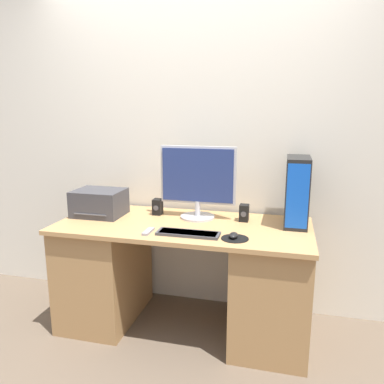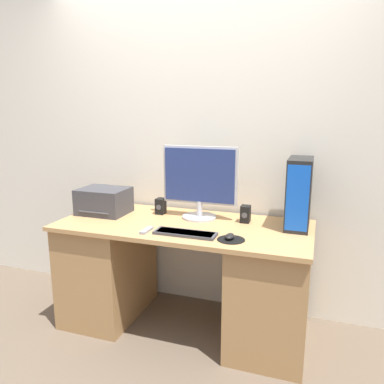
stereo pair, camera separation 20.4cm
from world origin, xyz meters
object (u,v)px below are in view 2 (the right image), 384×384
at_px(computer_tower, 299,193).
at_px(keyboard, 185,233).
at_px(remote_control, 146,230).
at_px(speaker_right, 245,214).
at_px(monitor, 200,180).
at_px(speaker_left, 161,206).
at_px(mouse, 230,236).
at_px(printer, 104,201).

bearing_deg(computer_tower, keyboard, -149.40).
bearing_deg(remote_control, speaker_right, 36.09).
distance_m(monitor, speaker_left, 0.38).
height_order(mouse, remote_control, mouse).
height_order(keyboard, speaker_left, speaker_left).
xyz_separation_m(monitor, mouse, (0.32, -0.39, -0.26)).
xyz_separation_m(computer_tower, printer, (-1.41, -0.11, -0.14)).
height_order(speaker_left, remote_control, speaker_left).
bearing_deg(remote_control, computer_tower, 24.06).
relative_size(mouse, printer, 0.26).
distance_m(keyboard, speaker_right, 0.50).
xyz_separation_m(speaker_left, remote_control, (0.08, -0.42, -0.05)).
bearing_deg(monitor, speaker_left, 178.00).
height_order(monitor, remote_control, monitor).
distance_m(printer, remote_control, 0.59).
height_order(mouse, printer, printer).
bearing_deg(mouse, computer_tower, 46.21).
bearing_deg(speaker_left, printer, -162.99).
bearing_deg(computer_tower, speaker_left, 179.22).
height_order(printer, remote_control, printer).
relative_size(speaker_left, speaker_right, 1.00).
distance_m(printer, speaker_right, 1.07).
distance_m(mouse, printer, 1.08).
bearing_deg(speaker_left, monitor, -2.00).
height_order(keyboard, mouse, mouse).
relative_size(keyboard, printer, 1.12).
xyz_separation_m(printer, speaker_left, (0.41, 0.13, -0.04)).
relative_size(keyboard, computer_tower, 0.86).
height_order(monitor, speaker_left, monitor).
distance_m(speaker_left, speaker_right, 0.65).
bearing_deg(keyboard, computer_tower, 30.60).
relative_size(speaker_right, remote_control, 0.87).
distance_m(computer_tower, speaker_left, 1.02).
bearing_deg(remote_control, mouse, 2.44).
distance_m(keyboard, speaker_left, 0.53).
xyz_separation_m(monitor, printer, (-0.73, -0.12, -0.19)).
bearing_deg(speaker_left, keyboard, -49.45).
bearing_deg(speaker_right, printer, -173.78).
xyz_separation_m(computer_tower, remote_control, (-0.92, -0.41, -0.23)).
height_order(printer, speaker_left, printer).
height_order(monitor, mouse, monitor).
distance_m(keyboard, printer, 0.81).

